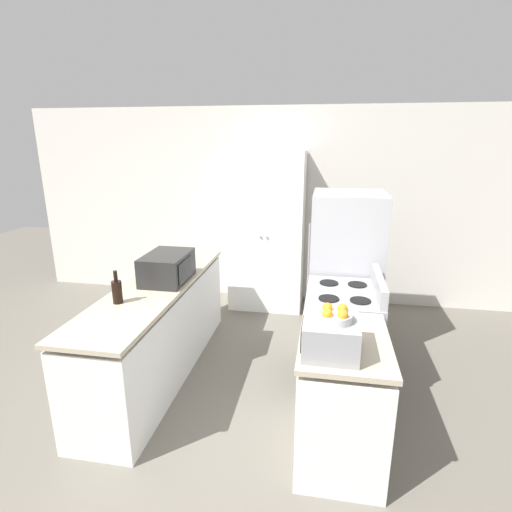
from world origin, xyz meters
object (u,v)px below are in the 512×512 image
at_px(wine_bottle, 117,291).
at_px(pantry_cabinet, 267,231).
at_px(refrigerator, 345,271).
at_px(microwave, 167,267).
at_px(stove, 341,338).
at_px(toaster_oven, 330,336).
at_px(fruit_bowl, 335,315).

bearing_deg(wine_bottle, pantry_cabinet, 68.72).
distance_m(refrigerator, wine_bottle, 2.32).
relative_size(refrigerator, wine_bottle, 6.07).
height_order(microwave, wine_bottle, wine_bottle).
height_order(pantry_cabinet, microwave, pantry_cabinet).
height_order(stove, toaster_oven, toaster_oven).
bearing_deg(pantry_cabinet, wine_bottle, -111.28).
relative_size(toaster_oven, fruit_bowl, 1.78).
height_order(refrigerator, wine_bottle, refrigerator).
bearing_deg(toaster_oven, refrigerator, 84.93).
xyz_separation_m(pantry_cabinet, stove, (0.93, -1.70, -0.57)).
height_order(stove, wine_bottle, wine_bottle).
distance_m(stove, microwave, 1.72).
bearing_deg(toaster_oven, wine_bottle, 164.04).
bearing_deg(refrigerator, toaster_oven, -95.07).
height_order(microwave, fruit_bowl, fruit_bowl).
height_order(stove, fruit_bowl, fruit_bowl).
bearing_deg(fruit_bowl, toaster_oven, 135.65).
bearing_deg(stove, pantry_cabinet, 118.80).
bearing_deg(microwave, wine_bottle, -109.18).
xyz_separation_m(stove, microwave, (-1.62, 0.00, 0.58)).
height_order(refrigerator, toaster_oven, refrigerator).
bearing_deg(fruit_bowl, stove, 84.48).
xyz_separation_m(toaster_oven, fruit_bowl, (0.02, -0.02, 0.15)).
bearing_deg(microwave, stove, -0.09).
bearing_deg(refrigerator, wine_bottle, -143.45).
bearing_deg(toaster_oven, microwave, 144.79).
bearing_deg(stove, toaster_oven, -96.63).
distance_m(wine_bottle, fruit_bowl, 1.79).
bearing_deg(wine_bottle, fruit_bowl, -16.36).
height_order(refrigerator, microwave, refrigerator).
distance_m(pantry_cabinet, fruit_bowl, 2.90).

